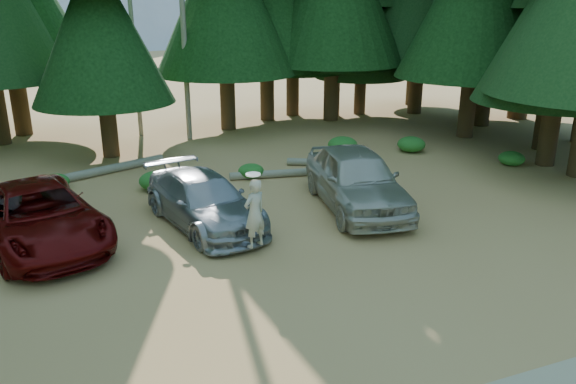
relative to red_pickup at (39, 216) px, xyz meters
name	(u,v)px	position (x,y,z in m)	size (l,w,h in m)	color
ground	(289,277)	(5.32, -4.15, -0.78)	(160.00, 160.00, 0.00)	#A97D47
forest_belt_north	(171,138)	(5.32, 10.85, -0.78)	(36.00, 7.00, 22.00)	black
snag_front	(182,2)	(6.12, 10.35, 5.22)	(0.24, 0.24, 12.00)	#6D6757
snag_back	(132,26)	(4.12, 11.85, 4.22)	(0.20, 0.20, 10.00)	#6D6757
red_pickup	(39,216)	(0.00, 0.00, 0.00)	(2.59, 5.62, 1.56)	#560807
silver_minivan_center	(204,201)	(4.28, -0.29, -0.06)	(2.02, 4.96, 1.44)	#979A9E
silver_minivan_right	(356,179)	(8.93, -0.59, 0.14)	(2.19, 5.43, 1.85)	#B3AE9F
frisbee_player	(255,213)	(4.97, -2.72, 0.34)	(0.75, 0.65, 1.88)	beige
log_left	(109,169)	(2.18, 5.96, -0.62)	(0.32, 0.32, 4.44)	#6D6757
log_mid	(332,163)	(10.21, 3.74, -0.64)	(0.28, 0.28, 3.42)	#6D6757
log_right	(289,173)	(8.21, 3.12, -0.64)	(0.28, 0.28, 4.33)	#6D6757
shrub_far_left	(55,182)	(0.31, 4.64, -0.51)	(0.97, 0.97, 0.54)	#1E651F
shrub_center_left	(156,181)	(3.50, 3.41, -0.47)	(1.13, 1.13, 0.62)	#1E651F
shrub_center_right	(251,171)	(6.88, 3.50, -0.53)	(0.93, 0.93, 0.51)	#1E651F
shrub_right	(343,145)	(11.54, 5.44, -0.44)	(1.25, 1.25, 0.69)	#1E651F
shrub_far_right	(411,144)	(14.32, 4.54, -0.46)	(1.17, 1.17, 0.64)	#1E651F
shrub_edge_east	(512,158)	(16.77, 1.35, -0.51)	(0.99, 0.99, 0.54)	#1E651F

